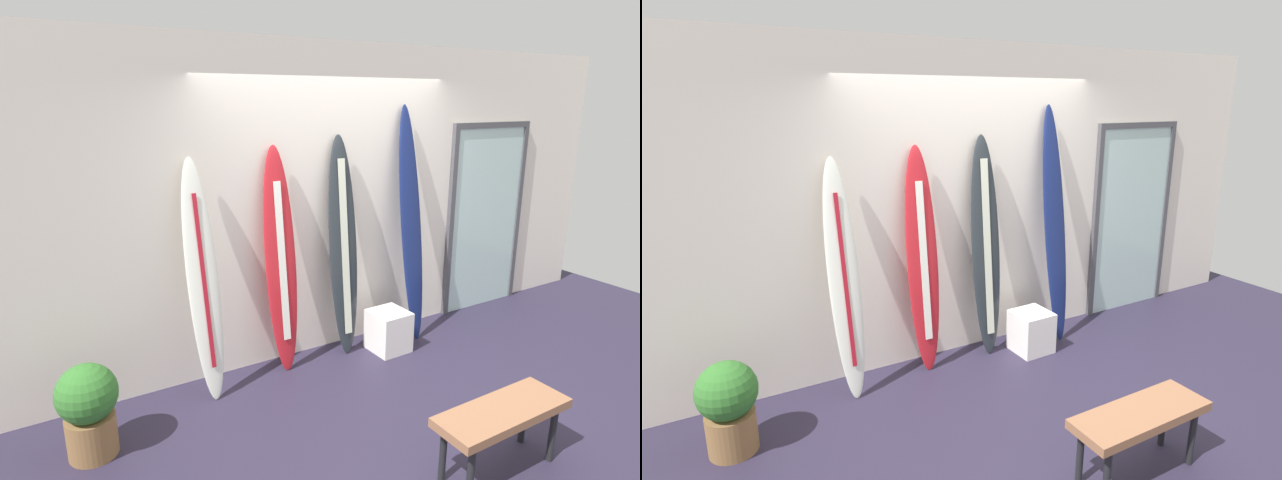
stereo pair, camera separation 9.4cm
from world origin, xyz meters
TOP-DOWN VIEW (x-y plane):
  - ground at (0.00, 0.00)m, footprint 8.00×8.00m
  - wall_back at (0.00, 1.30)m, footprint 7.20×0.20m
  - surfboard_ivory at (-1.30, 0.98)m, footprint 0.25×0.39m
  - surfboard_crimson at (-0.59, 1.05)m, footprint 0.29×0.27m
  - surfboard_charcoal at (0.04, 1.04)m, footprint 0.30×0.30m
  - surfboard_navy at (0.79, 0.99)m, footprint 0.25×0.39m
  - display_block_left at (0.41, 0.81)m, footprint 0.34×0.34m
  - glass_door at (2.02, 1.18)m, footprint 1.13×0.06m
  - potted_plant at (-2.22, 0.63)m, footprint 0.40×0.40m
  - bench at (-0.02, -0.87)m, footprint 0.94×0.32m

SIDE VIEW (x-z plane):
  - ground at x=0.00m, z-range -0.04..0.00m
  - display_block_left at x=0.41m, z-range 0.00..0.39m
  - potted_plant at x=-2.22m, z-range 0.03..0.68m
  - bench at x=-0.02m, z-range 0.16..0.62m
  - surfboard_ivory at x=-1.30m, z-range 0.00..1.90m
  - surfboard_crimson at x=-0.59m, z-range 0.00..1.96m
  - surfboard_charcoal at x=0.04m, z-range -0.01..2.01m
  - glass_door at x=2.02m, z-range 0.03..2.11m
  - surfboard_navy at x=0.79m, z-range 0.00..2.27m
  - wall_back at x=0.00m, z-range 0.00..2.80m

